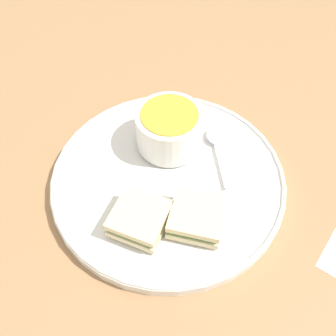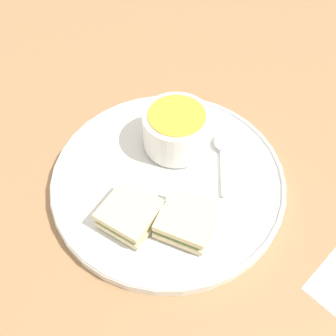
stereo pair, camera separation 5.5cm
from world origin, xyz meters
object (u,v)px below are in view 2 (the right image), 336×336
object	(u,v)px
spoon	(222,147)
sandwich_half_far	(187,220)
sandwich_half_near	(130,214)
soup_bowl	(176,129)

from	to	relation	value
spoon	sandwich_half_far	size ratio (longest dim) A/B	1.04
spoon	sandwich_half_near	size ratio (longest dim) A/B	1.10
sandwich_half_far	soup_bowl	bearing A→B (deg)	145.07
soup_bowl	spoon	world-z (taller)	soup_bowl
soup_bowl	spoon	size ratio (longest dim) A/B	1.05
sandwich_half_near	sandwich_half_far	bearing A→B (deg)	42.98
spoon	sandwich_half_near	world-z (taller)	sandwich_half_near
sandwich_half_near	soup_bowl	bearing A→B (deg)	115.53
spoon	sandwich_half_far	bearing A→B (deg)	159.28
sandwich_half_far	spoon	bearing A→B (deg)	116.86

